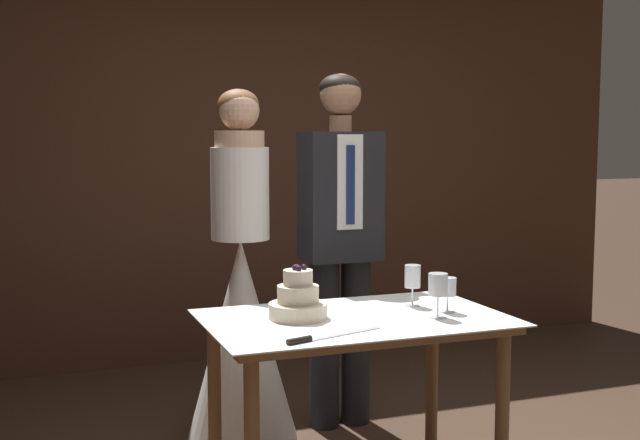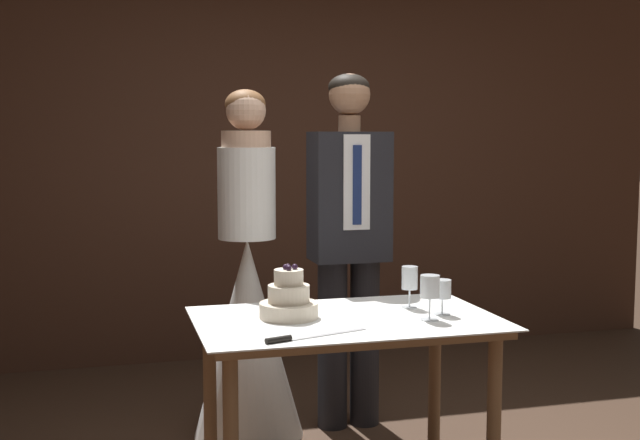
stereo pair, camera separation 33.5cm
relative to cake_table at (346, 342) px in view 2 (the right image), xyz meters
The scene contains 9 objects.
wall_back 2.39m from the cake_table, 83.74° to the left, with size 5.52×0.12×2.66m, color #472B1E.
cake_table is the anchor object (origin of this frame).
tiered_cake 0.29m from the cake_table, 165.16° to the left, with size 0.24×0.24×0.22m.
cake_knife 0.41m from the cake_table, 133.23° to the right, with size 0.41×0.14×0.02m.
wine_glass_near 0.40m from the cake_table, 22.06° to the right, with size 0.08×0.08×0.18m.
wine_glass_middle 0.45m from the cake_table, ahead, with size 0.07×0.07×0.15m.
wine_glass_far 0.40m from the cake_table, 19.75° to the left, with size 0.07×0.07×0.18m.
bride 0.84m from the cake_table, 107.97° to the left, with size 0.54×0.54×1.70m.
groom 0.91m from the cake_table, 72.02° to the left, with size 0.38×0.25×1.79m.
Camera 2 is at (-1.17, -2.84, 1.48)m, focal length 45.00 mm.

